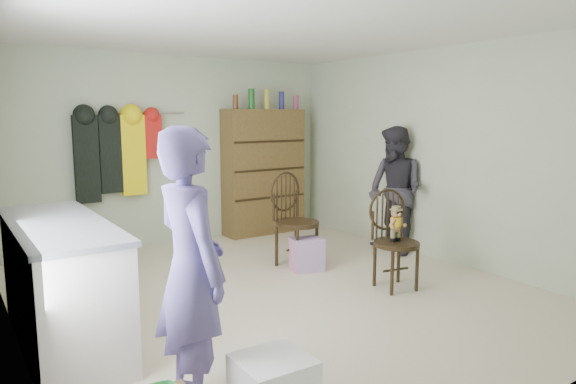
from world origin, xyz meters
TOP-DOWN VIEW (x-y plane):
  - ground_plane at (0.00, 0.00)m, footprint 5.00×5.00m
  - room_walls at (0.00, 0.53)m, footprint 5.00×5.00m
  - counter at (-1.95, 0.00)m, footprint 0.64×1.86m
  - chair_front at (1.04, -0.50)m, footprint 0.51×0.51m
  - chair_far at (0.65, 0.69)m, footprint 0.56×0.56m
  - striped_bag at (0.67, 0.44)m, footprint 0.40×0.35m
  - person_left at (-1.48, -1.34)m, footprint 0.42×0.62m
  - person_right at (2.00, 0.41)m, footprint 0.66×0.81m
  - dresser at (1.25, 2.30)m, footprint 1.20×0.39m
  - coat_rack at (-0.83, 2.38)m, footprint 1.42×0.12m

SIDE VIEW (x-z plane):
  - ground_plane at x=0.00m, z-range 0.00..0.00m
  - striped_bag at x=0.67m, z-range 0.00..0.36m
  - counter at x=-1.95m, z-range 0.00..0.94m
  - chair_front at x=1.04m, z-range 0.06..1.05m
  - chair_far at x=0.65m, z-range 0.04..1.12m
  - person_right at x=2.00m, z-range 0.00..1.59m
  - person_left at x=-1.48m, z-range 0.00..1.66m
  - dresser at x=1.25m, z-range -0.13..1.95m
  - coat_rack at x=-0.83m, z-range 0.70..1.80m
  - room_walls at x=0.00m, z-range -0.92..4.08m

